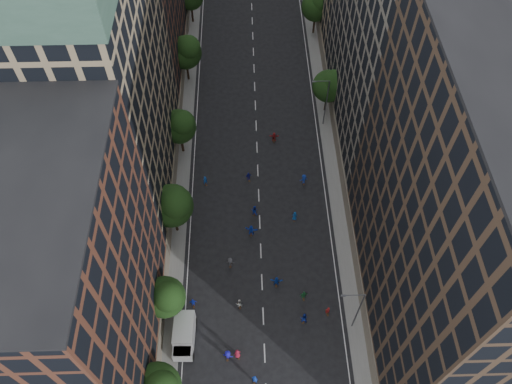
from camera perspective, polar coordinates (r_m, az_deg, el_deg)
ground at (r=76.23m, az=0.12°, el=4.86°), size 240.00×240.00×0.00m
sidewalk_left at (r=81.90m, az=-8.55°, el=8.67°), size 4.00×105.00×0.15m
sidewalk_right at (r=82.34m, az=8.45°, el=8.99°), size 4.00×105.00×0.15m
bldg_left_a at (r=50.76m, az=-21.17°, el=-10.03°), size 14.00×22.00×30.00m
bldg_left_b at (r=62.94m, az=-17.61°, el=10.85°), size 14.00×26.00×34.00m
bldg_left_c at (r=82.38m, az=-14.50°, el=20.48°), size 14.00×20.00×28.00m
bldg_right_a at (r=51.18m, az=22.84°, el=-3.36°), size 14.00×30.00×36.00m
bldg_right_b at (r=70.69m, az=16.29°, el=16.20°), size 14.00×28.00×33.00m
tree_left_1 at (r=58.21m, az=-10.26°, el=-11.72°), size 4.80×4.80×8.21m
tree_left_2 at (r=63.27m, az=-9.51°, el=-1.46°), size 5.60×5.60×9.45m
tree_left_3 at (r=72.41m, az=-8.69°, el=7.52°), size 5.00×5.00×8.58m
tree_left_4 at (r=83.93m, az=-8.02°, el=15.65°), size 5.40×5.40×9.08m
tree_right_a at (r=78.68m, az=8.46°, el=12.01°), size 5.00×5.00×8.39m
tree_right_b at (r=94.04m, az=7.03°, el=20.43°), size 5.20×5.20×8.83m
streetlamp_near at (r=58.28m, az=11.46°, el=-12.98°), size 2.64×0.22×9.06m
streetlamp_far at (r=76.78m, az=7.90°, el=10.32°), size 2.64×0.22×9.06m
cargo_van at (r=60.62m, az=-8.23°, el=-15.86°), size 2.63×5.34×2.80m
skater_1 at (r=59.14m, az=-0.15°, el=-20.62°), size 0.77×0.60×1.85m
skater_2 at (r=61.61m, az=5.47°, el=-14.13°), size 1.01×0.85×1.87m
skater_3 at (r=59.97m, az=-3.24°, el=-18.15°), size 1.30×0.94×1.82m
skater_4 at (r=62.69m, az=-7.19°, el=-12.43°), size 0.95×0.43×1.59m
skater_5 at (r=63.35m, az=2.35°, el=-10.18°), size 1.63×0.64×1.72m
skater_6 at (r=60.05m, az=-2.14°, el=-17.98°), size 0.98×0.82×1.70m
skater_7 at (r=62.45m, az=8.19°, el=-13.27°), size 0.62×0.46×1.55m
skater_8 at (r=62.19m, az=-1.95°, el=-12.60°), size 0.94×0.82×1.64m
skater_9 at (r=64.64m, az=-2.96°, el=-8.02°), size 1.10×0.71×1.61m
skater_10 at (r=62.84m, az=5.48°, el=-11.66°), size 1.02×0.52×1.67m
skater_11 at (r=66.76m, az=-0.54°, el=-4.40°), size 1.80×0.91×1.85m
skater_12 at (r=68.29m, az=4.44°, el=-2.76°), size 0.86×0.63×1.62m
skater_13 at (r=71.88m, az=-5.83°, el=1.31°), size 0.73×0.62×1.69m
skater_14 at (r=68.51m, az=-0.19°, el=-2.12°), size 1.02×0.90×1.76m
skater_15 at (r=71.91m, az=5.48°, el=1.44°), size 1.25×0.89×1.76m
skater_16 at (r=72.04m, az=-0.86°, el=1.78°), size 0.98×0.67×1.55m
skater_17 at (r=76.88m, az=2.07°, el=6.30°), size 1.55×0.58×1.64m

